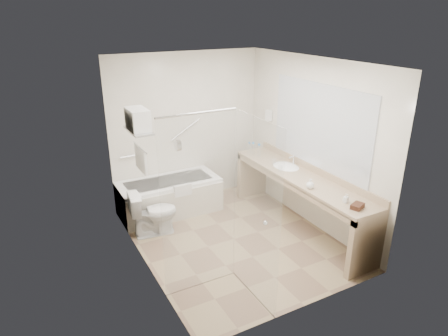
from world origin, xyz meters
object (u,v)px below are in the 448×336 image
bathtub (169,196)px  vanity_counter (300,189)px  toilet (154,213)px  water_bottle_left (249,148)px  amenity_basket (357,206)px

bathtub → vanity_counter: vanity_counter is taller
vanity_counter → toilet: size_ratio=3.96×
toilet → water_bottle_left: (1.84, 0.35, 0.60)m
toilet → water_bottle_left: 1.96m
bathtub → water_bottle_left: (1.39, -0.19, 0.66)m
toilet → amenity_basket: amenity_basket is taller
bathtub → amenity_basket: size_ratio=9.21×
bathtub → amenity_basket: 2.99m
vanity_counter → water_bottle_left: (-0.14, 1.20, 0.30)m
bathtub → vanity_counter: size_ratio=0.59×
vanity_counter → amenity_basket: 1.18m
amenity_basket → vanity_counter: bearing=87.1°
vanity_counter → toilet: (-1.97, 0.85, -0.31)m
vanity_counter → water_bottle_left: bearing=96.6°
amenity_basket → toilet: bearing=133.8°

